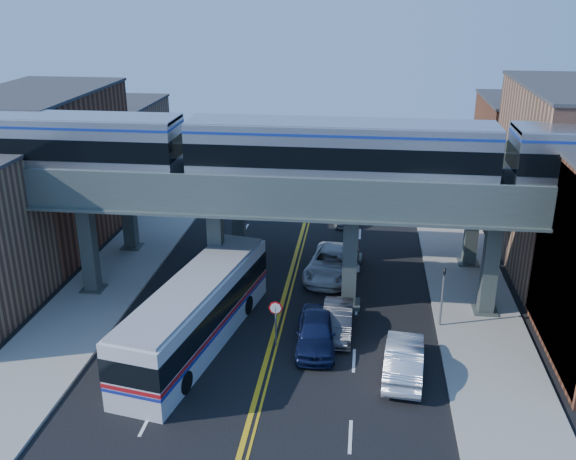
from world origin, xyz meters
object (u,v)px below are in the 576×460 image
at_px(traffic_signal, 443,291).
at_px(transit_train, 340,152).
at_px(car_lane_c, 331,264).
at_px(transit_bus, 196,313).
at_px(car_lane_b, 338,321).
at_px(car_lane_a, 316,332).
at_px(car_parked_curb, 404,359).
at_px(car_lane_d, 344,212).
at_px(stop_sign, 276,316).

bearing_deg(traffic_signal, transit_train, 161.50).
distance_m(traffic_signal, car_lane_c, 9.03).
height_order(transit_bus, car_lane_b, transit_bus).
bearing_deg(car_lane_a, traffic_signal, 19.73).
relative_size(transit_train, car_parked_curb, 9.84).
relative_size(traffic_signal, car_lane_d, 0.83).
relative_size(stop_sign, car_lane_d, 0.53).
distance_m(car_lane_c, car_parked_curb, 11.86).
bearing_deg(car_lane_c, car_parked_curb, -61.49).
height_order(stop_sign, transit_bus, transit_bus).
xyz_separation_m(car_lane_a, car_lane_c, (0.30, 8.98, 0.00)).
bearing_deg(stop_sign, traffic_signal, 18.63).
relative_size(transit_train, transit_bus, 3.73).
distance_m(car_lane_b, car_lane_c, 7.47).
relative_size(traffic_signal, transit_bus, 0.29).
bearing_deg(stop_sign, car_lane_c, 75.12).
distance_m(stop_sign, car_parked_curb, 6.98).
xyz_separation_m(stop_sign, car_lane_b, (3.20, 1.71, -1.00)).
height_order(car_lane_b, car_lane_d, car_lane_b).
bearing_deg(car_lane_d, car_lane_b, -96.83).
relative_size(car_lane_d, car_parked_curb, 0.93).
bearing_deg(car_lane_c, transit_train, -75.51).
bearing_deg(car_lane_b, stop_sign, -152.17).
bearing_deg(car_lane_c, car_lane_d, 95.40).
bearing_deg(car_lane_d, car_lane_c, -100.17).
relative_size(transit_bus, car_parked_curb, 2.64).
height_order(stop_sign, car_lane_b, stop_sign).
bearing_deg(transit_train, transit_bus, -143.89).
height_order(transit_train, car_lane_d, transit_train).
bearing_deg(transit_train, car_parked_curb, -61.79).
xyz_separation_m(car_lane_d, car_parked_curb, (3.79, -21.90, 0.16)).
bearing_deg(transit_bus, car_lane_d, -8.59).
bearing_deg(transit_train, traffic_signal, -18.50).
xyz_separation_m(transit_train, car_lane_a, (-0.80, -4.84, -8.59)).
xyz_separation_m(car_lane_c, car_parked_curb, (4.22, -11.08, -0.01)).
height_order(transit_train, traffic_signal, transit_train).
height_order(transit_train, car_lane_b, transit_train).
distance_m(car_lane_a, car_lane_c, 8.98).
distance_m(car_lane_a, car_lane_b, 1.89).
bearing_deg(transit_train, car_lane_b, -85.20).
xyz_separation_m(transit_train, transit_bus, (-7.15, -5.22, -7.66)).
xyz_separation_m(traffic_signal, car_parked_curb, (-2.25, -4.94, -1.43)).
bearing_deg(traffic_signal, car_parked_curb, -114.53).
relative_size(traffic_signal, car_parked_curb, 0.77).
bearing_deg(transit_bus, car_parked_curb, -88.25).
height_order(car_lane_c, car_parked_curb, car_lane_c).
bearing_deg(car_lane_b, car_lane_a, -124.98).
distance_m(transit_train, transit_bus, 11.70).
bearing_deg(transit_bus, traffic_signal, -65.47).
height_order(stop_sign, car_lane_c, stop_sign).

